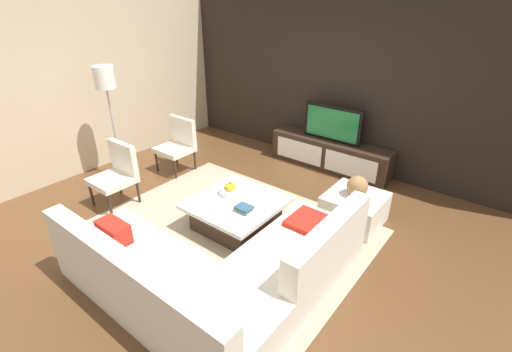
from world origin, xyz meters
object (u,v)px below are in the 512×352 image
at_px(accent_chair_near, 117,171).
at_px(television, 332,124).
at_px(fruit_bowl, 230,190).
at_px(ottoman, 354,209).
at_px(accent_chair_far, 178,142).
at_px(decorative_ball, 357,186).
at_px(media_console, 329,154).
at_px(floor_lamp, 106,86).
at_px(sectional_couch, 215,273).
at_px(book_stack, 244,209).
at_px(coffee_table, 236,213).

bearing_deg(accent_chair_near, television, 49.34).
bearing_deg(fruit_bowl, accent_chair_near, -157.24).
distance_m(ottoman, accent_chair_far, 3.04).
bearing_deg(fruit_bowl, decorative_ball, 35.12).
xyz_separation_m(media_console, ottoman, (1.03, -1.27, -0.05)).
distance_m(floor_lamp, decorative_ball, 3.83).
xyz_separation_m(accent_chair_near, floor_lamp, (-0.71, 0.47, 0.99)).
xyz_separation_m(television, floor_lamp, (-2.52, -2.37, 0.69)).
xyz_separation_m(television, accent_chair_near, (-1.81, -2.83, -0.30)).
height_order(ottoman, accent_chair_far, accent_chair_far).
bearing_deg(television, accent_chair_near, -122.55).
relative_size(accent_chair_near, accent_chair_far, 1.00).
bearing_deg(ottoman, floor_lamp, -162.81).
xyz_separation_m(television, sectional_couch, (0.50, -3.30, -0.51)).
bearing_deg(book_stack, decorative_ball, 51.65).
distance_m(coffee_table, floor_lamp, 2.73).
xyz_separation_m(ottoman, book_stack, (-0.90, -1.14, 0.22)).
height_order(floor_lamp, book_stack, floor_lamp).
xyz_separation_m(accent_chair_near, fruit_bowl, (1.53, 0.64, -0.05)).
bearing_deg(book_stack, accent_chair_far, 158.49).
height_order(fruit_bowl, decorative_ball, decorative_ball).
bearing_deg(coffee_table, floor_lamp, -178.34).
height_order(sectional_couch, accent_chair_far, accent_chair_far).
height_order(coffee_table, ottoman, ottoman).
relative_size(decorative_ball, book_stack, 1.22).
bearing_deg(decorative_ball, floor_lamp, -162.81).
distance_m(sectional_couch, ottoman, 2.10).
distance_m(sectional_couch, floor_lamp, 3.38).
height_order(media_console, accent_chair_far, accent_chair_far).
height_order(accent_chair_near, ottoman, accent_chair_near).
bearing_deg(ottoman, fruit_bowl, -144.88).
relative_size(coffee_table, ottoman, 1.50).
bearing_deg(decorative_ball, television, 129.09).
relative_size(media_console, sectional_couch, 0.86).
relative_size(sectional_couch, accent_chair_far, 2.77).
xyz_separation_m(fruit_bowl, decorative_ball, (1.31, 0.92, 0.10)).
xyz_separation_m(media_console, coffee_table, (-0.10, -2.30, -0.05)).
height_order(media_console, decorative_ball, decorative_ball).
bearing_deg(accent_chair_far, accent_chair_near, -80.73).
height_order(media_console, book_stack, media_console).
bearing_deg(book_stack, floor_lamp, 179.00).
distance_m(coffee_table, accent_chair_far, 2.03).
relative_size(media_console, fruit_bowl, 7.38).
bearing_deg(media_console, coffee_table, -92.49).
height_order(accent_chair_far, book_stack, accent_chair_far).
relative_size(television, accent_chair_near, 1.16).
bearing_deg(floor_lamp, accent_chair_near, -33.47).
bearing_deg(book_stack, accent_chair_near, -167.73).
xyz_separation_m(fruit_bowl, accent_chair_far, (-1.69, 0.61, 0.05)).
distance_m(coffee_table, ottoman, 1.53).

